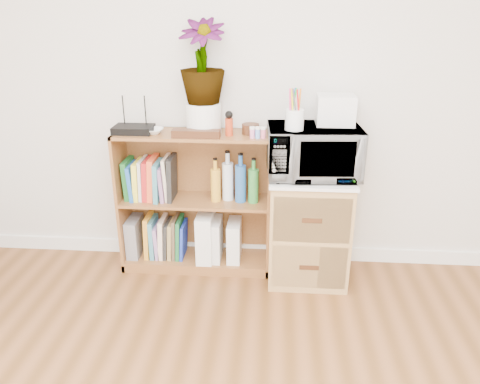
# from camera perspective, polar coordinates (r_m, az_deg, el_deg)

# --- Properties ---
(skirting_board) EXTENTS (4.00, 0.02, 0.10)m
(skirting_board) POSITION_cam_1_polar(r_m,az_deg,el_deg) (3.41, 1.06, -7.11)
(skirting_board) COLOR white
(skirting_board) RESTS_ON ground
(bookshelf) EXTENTS (1.00, 0.30, 0.95)m
(bookshelf) POSITION_cam_1_polar(r_m,az_deg,el_deg) (3.13, -5.44, -1.27)
(bookshelf) COLOR brown
(bookshelf) RESTS_ON ground
(wicker_unit) EXTENTS (0.50, 0.45, 0.70)m
(wicker_unit) POSITION_cam_1_polar(r_m,az_deg,el_deg) (3.08, 8.33, -4.38)
(wicker_unit) COLOR #9E7542
(wicker_unit) RESTS_ON ground
(microwave) EXTENTS (0.58, 0.41, 0.31)m
(microwave) POSITION_cam_1_polar(r_m,az_deg,el_deg) (2.88, 8.91, 4.90)
(microwave) COLOR silver
(microwave) RESTS_ON wicker_unit
(pen_cup) EXTENTS (0.11, 0.11, 0.12)m
(pen_cup) POSITION_cam_1_polar(r_m,az_deg,el_deg) (2.74, 6.67, 8.76)
(pen_cup) COLOR white
(pen_cup) RESTS_ON microwave
(small_appliance) EXTENTS (0.22, 0.19, 0.18)m
(small_appliance) POSITION_cam_1_polar(r_m,az_deg,el_deg) (2.90, 11.55, 9.79)
(small_appliance) COLOR white
(small_appliance) RESTS_ON microwave
(router) EXTENTS (0.24, 0.17, 0.04)m
(router) POSITION_cam_1_polar(r_m,az_deg,el_deg) (3.04, -12.85, 7.46)
(router) COLOR black
(router) RESTS_ON bookshelf
(white_bowl) EXTENTS (0.13, 0.13, 0.03)m
(white_bowl) POSITION_cam_1_polar(r_m,az_deg,el_deg) (3.00, -10.57, 7.32)
(white_bowl) COLOR white
(white_bowl) RESTS_ON bookshelf
(plant_pot) EXTENTS (0.22, 0.22, 0.19)m
(plant_pot) POSITION_cam_1_polar(r_m,az_deg,el_deg) (2.96, -4.45, 8.99)
(plant_pot) COLOR white
(plant_pot) RESTS_ON bookshelf
(potted_plant) EXTENTS (0.28, 0.28, 0.50)m
(potted_plant) POSITION_cam_1_polar(r_m,az_deg,el_deg) (2.90, -4.65, 15.57)
(potted_plant) COLOR #3C732E
(potted_plant) RESTS_ON plant_pot
(trinket_box) EXTENTS (0.29, 0.07, 0.05)m
(trinket_box) POSITION_cam_1_polar(r_m,az_deg,el_deg) (2.87, -5.39, 7.10)
(trinket_box) COLOR #3A2210
(trinket_box) RESTS_ON bookshelf
(kokeshi_doll) EXTENTS (0.05, 0.05, 0.11)m
(kokeshi_doll) POSITION_cam_1_polar(r_m,az_deg,el_deg) (2.89, -1.35, 7.93)
(kokeshi_doll) COLOR #B43416
(kokeshi_doll) RESTS_ON bookshelf
(wooden_bowl) EXTENTS (0.11, 0.11, 0.06)m
(wooden_bowl) POSITION_cam_1_polar(r_m,az_deg,el_deg) (2.94, 1.29, 7.69)
(wooden_bowl) COLOR #331D0E
(wooden_bowl) RESTS_ON bookshelf
(paint_jars) EXTENTS (0.12, 0.04, 0.06)m
(paint_jars) POSITION_cam_1_polar(r_m,az_deg,el_deg) (2.84, 2.17, 7.16)
(paint_jars) COLOR #CD7278
(paint_jars) RESTS_ON bookshelf
(file_box) EXTENTS (0.08, 0.22, 0.27)m
(file_box) POSITION_cam_1_polar(r_m,az_deg,el_deg) (3.34, -12.68, -5.28)
(file_box) COLOR slate
(file_box) RESTS_ON bookshelf
(magazine_holder_left) EXTENTS (0.11, 0.27, 0.33)m
(magazine_holder_left) POSITION_cam_1_polar(r_m,az_deg,el_deg) (3.21, -4.18, -5.28)
(magazine_holder_left) COLOR white
(magazine_holder_left) RESTS_ON bookshelf
(magazine_holder_mid) EXTENTS (0.09, 0.23, 0.28)m
(magazine_holder_mid) POSITION_cam_1_polar(r_m,az_deg,el_deg) (3.22, -3.09, -5.73)
(magazine_holder_mid) COLOR silver
(magazine_holder_mid) RESTS_ON bookshelf
(magazine_holder_right) EXTENTS (0.09, 0.22, 0.28)m
(magazine_holder_right) POSITION_cam_1_polar(r_m,az_deg,el_deg) (3.21, -0.70, -5.89)
(magazine_holder_right) COLOR white
(magazine_holder_right) RESTS_ON bookshelf
(cookbooks) EXTENTS (0.33, 0.20, 0.29)m
(cookbooks) POSITION_cam_1_polar(r_m,az_deg,el_deg) (3.14, -10.88, 1.55)
(cookbooks) COLOR #1B6627
(cookbooks) RESTS_ON bookshelf
(liquor_bottles) EXTENTS (0.39, 0.07, 0.32)m
(liquor_bottles) POSITION_cam_1_polar(r_m,az_deg,el_deg) (3.03, -0.12, 1.58)
(liquor_bottles) COLOR gold
(liquor_bottles) RESTS_ON bookshelf
(lower_books) EXTENTS (0.28, 0.19, 0.30)m
(lower_books) POSITION_cam_1_polar(r_m,az_deg,el_deg) (3.29, -9.06, -5.46)
(lower_books) COLOR orange
(lower_books) RESTS_ON bookshelf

